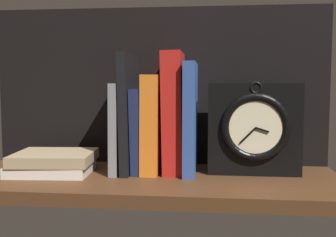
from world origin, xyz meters
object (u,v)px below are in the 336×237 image
at_px(book_gray_chess, 121,127).
at_px(book_orange_pandolfini, 155,123).
at_px(book_navy_bierce, 140,130).
at_px(framed_clock, 254,128).
at_px(book_black_skeptic, 130,113).
at_px(book_stack_side, 53,163).
at_px(book_red_requiem, 174,112).
at_px(book_blue_modern, 191,118).

relative_size(book_gray_chess, book_orange_pandolfini, 0.92).
relative_size(book_gray_chess, book_navy_bierce, 1.07).
bearing_deg(framed_clock, book_orange_pandolfini, 178.20).
distance_m(book_black_skeptic, book_stack_side, 0.19).
bearing_deg(book_orange_pandolfini, book_navy_bierce, 180.00).
bearing_deg(book_red_requiem, book_orange_pandolfini, 180.00).
height_order(book_black_skeptic, book_red_requiem, book_red_requiem).
bearing_deg(book_gray_chess, book_blue_modern, 0.00).
height_order(book_navy_bierce, book_stack_side, book_navy_bierce).
relative_size(book_black_skeptic, book_navy_bierce, 1.42).
xyz_separation_m(book_red_requiem, book_blue_modern, (0.04, 0.00, -0.01)).
xyz_separation_m(book_black_skeptic, book_red_requiem, (0.09, 0.00, 0.00)).
relative_size(book_gray_chess, book_black_skeptic, 0.75).
relative_size(book_orange_pandolfini, framed_clock, 1.07).
distance_m(book_black_skeptic, book_navy_bierce, 0.04).
relative_size(book_gray_chess, book_red_requiem, 0.74).
distance_m(book_red_requiem, book_blue_modern, 0.04).
relative_size(framed_clock, book_stack_side, 1.09).
xyz_separation_m(book_orange_pandolfini, book_red_requiem, (0.04, 0.00, 0.02)).
height_order(book_black_skeptic, book_navy_bierce, book_black_skeptic).
xyz_separation_m(book_navy_bierce, book_orange_pandolfini, (0.03, 0.00, 0.01)).
relative_size(book_navy_bierce, book_blue_modern, 0.76).
xyz_separation_m(book_orange_pandolfini, framed_clock, (0.21, -0.01, -0.01)).
distance_m(book_orange_pandolfini, book_blue_modern, 0.08).
height_order(book_black_skeptic, book_blue_modern, book_black_skeptic).
bearing_deg(book_red_requiem, book_navy_bierce, 180.00).
bearing_deg(book_blue_modern, book_navy_bierce, 180.00).
height_order(book_orange_pandolfini, book_stack_side, book_orange_pandolfini).
distance_m(book_black_skeptic, book_red_requiem, 0.09).
distance_m(book_orange_pandolfini, framed_clock, 0.21).
bearing_deg(book_blue_modern, book_gray_chess, 180.00).
xyz_separation_m(book_navy_bierce, framed_clock, (0.24, -0.01, 0.01)).
xyz_separation_m(book_orange_pandolfini, book_stack_side, (-0.21, -0.05, -0.08)).
bearing_deg(book_navy_bierce, book_blue_modern, 0.00).
distance_m(book_black_skeptic, book_orange_pandolfini, 0.06).
bearing_deg(book_gray_chess, book_stack_side, -159.70).
bearing_deg(book_gray_chess, book_orange_pandolfini, 0.00).
bearing_deg(book_red_requiem, book_blue_modern, 0.00).
bearing_deg(book_gray_chess, book_black_skeptic, 0.00).
xyz_separation_m(book_navy_bierce, book_blue_modern, (0.11, 0.00, 0.03)).
relative_size(book_black_skeptic, book_blue_modern, 1.08).
bearing_deg(book_stack_side, framed_clock, 5.89).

